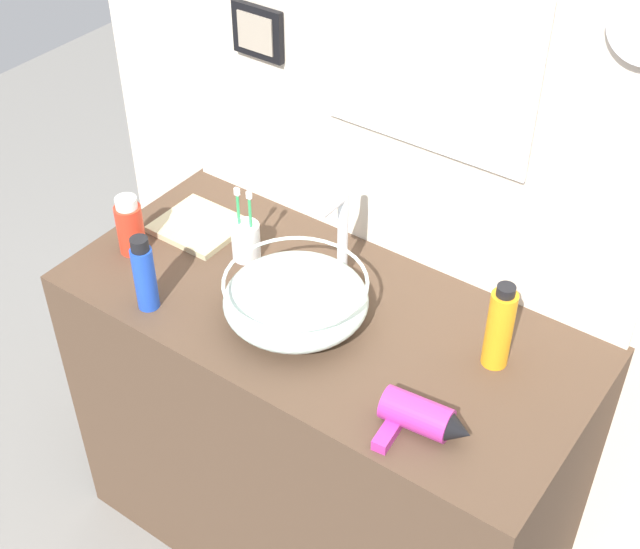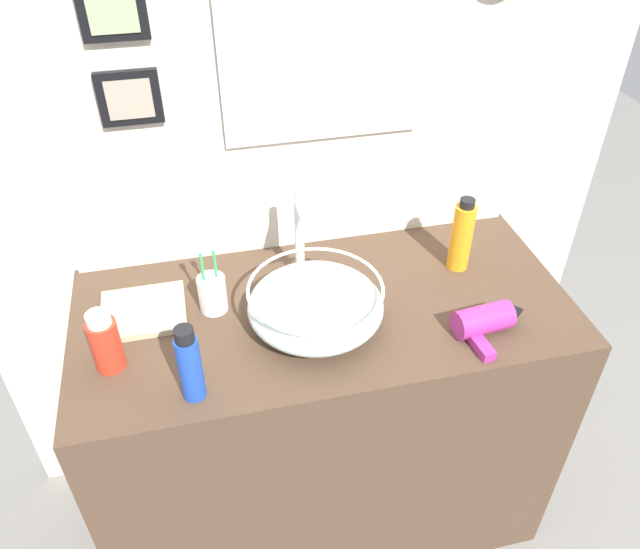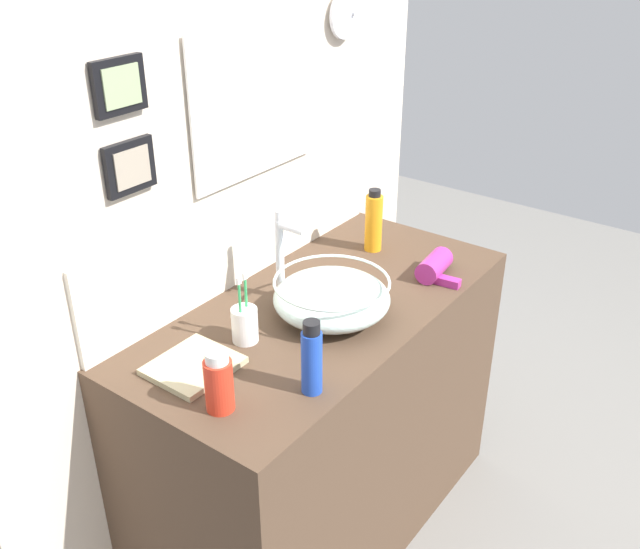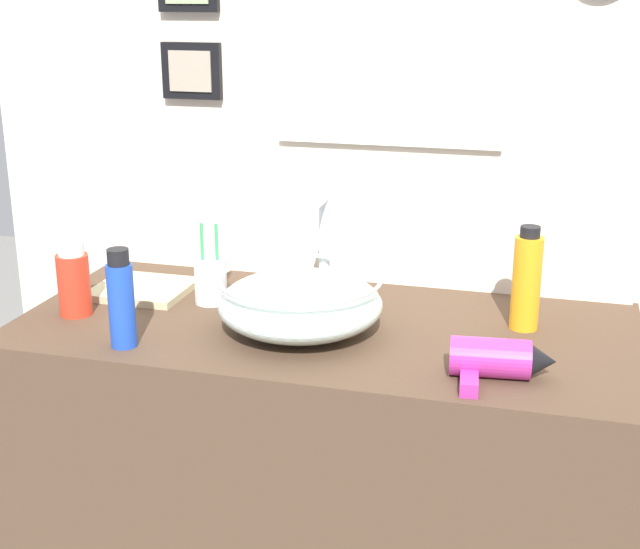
% 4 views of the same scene
% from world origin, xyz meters
% --- Properties ---
extents(ground_plane, '(6.00, 6.00, 0.00)m').
position_xyz_m(ground_plane, '(0.00, 0.00, 0.00)').
color(ground_plane, gray).
extents(vanity_counter, '(1.21, 0.57, 0.84)m').
position_xyz_m(vanity_counter, '(0.00, 0.00, 0.42)').
color(vanity_counter, '#4C3828').
rests_on(vanity_counter, ground).
extents(back_panel, '(1.77, 0.10, 2.55)m').
position_xyz_m(back_panel, '(0.00, 0.31, 1.27)').
color(back_panel, beige).
rests_on(back_panel, ground).
extents(glass_bowl_sink, '(0.32, 0.32, 0.11)m').
position_xyz_m(glass_bowl_sink, '(-0.03, -0.06, 0.90)').
color(glass_bowl_sink, silver).
rests_on(glass_bowl_sink, vanity_counter).
extents(faucet, '(0.02, 0.10, 0.27)m').
position_xyz_m(faucet, '(-0.03, 0.11, 0.99)').
color(faucet, silver).
rests_on(faucet, vanity_counter).
extents(hair_drier, '(0.18, 0.14, 0.07)m').
position_xyz_m(hair_drier, '(0.35, -0.17, 0.87)').
color(hair_drier, '#B22D8C').
rests_on(hair_drier, vanity_counter).
extents(toothbrush_cup, '(0.07, 0.07, 0.19)m').
position_xyz_m(toothbrush_cup, '(-0.26, 0.05, 0.89)').
color(toothbrush_cup, white).
rests_on(toothbrush_cup, vanity_counter).
extents(lotion_bottle, '(0.06, 0.06, 0.15)m').
position_xyz_m(lotion_bottle, '(-0.50, -0.09, 0.91)').
color(lotion_bottle, red).
rests_on(lotion_bottle, vanity_counter).
extents(spray_bottle, '(0.05, 0.05, 0.21)m').
position_xyz_m(spray_bottle, '(0.38, 0.08, 0.94)').
color(spray_bottle, orange).
rests_on(spray_bottle, vanity_counter).
extents(soap_dispenser, '(0.05, 0.05, 0.19)m').
position_xyz_m(soap_dispenser, '(-0.33, -0.21, 0.93)').
color(soap_dispenser, blue).
rests_on(soap_dispenser, vanity_counter).
extents(hand_towel, '(0.20, 0.18, 0.02)m').
position_xyz_m(hand_towel, '(-0.43, 0.07, 0.85)').
color(hand_towel, tan).
rests_on(hand_towel, vanity_counter).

